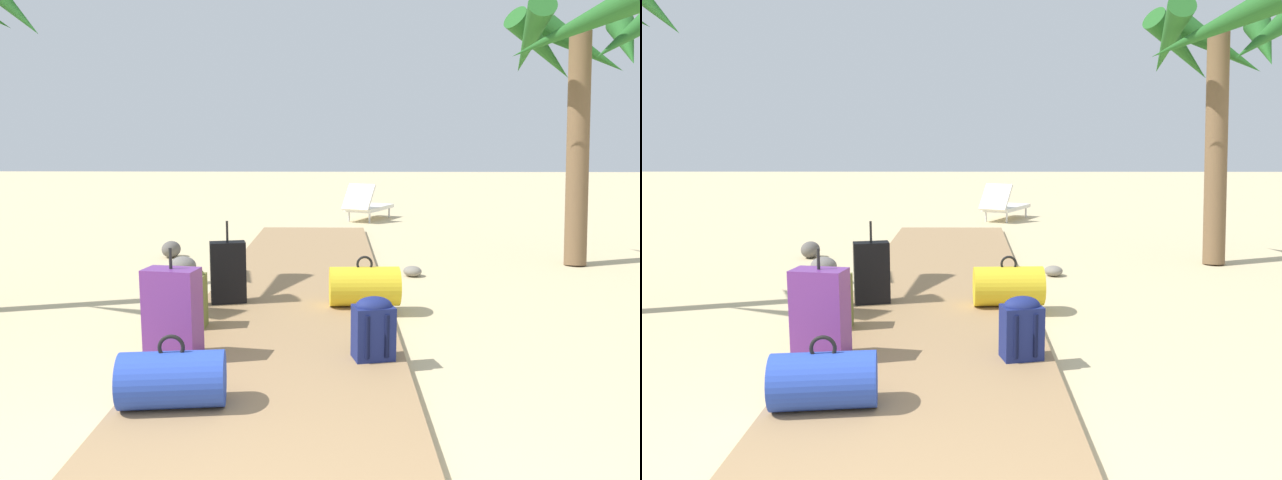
% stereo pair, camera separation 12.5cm
% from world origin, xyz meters
% --- Properties ---
extents(ground_plane, '(60.00, 60.00, 0.00)m').
position_xyz_m(ground_plane, '(0.00, 3.97, 0.00)').
color(ground_plane, '#CCB789').
extents(boardwalk, '(1.90, 9.91, 0.08)m').
position_xyz_m(boardwalk, '(0.00, 4.96, 0.04)').
color(boardwalk, '#9E7A51').
rests_on(boardwalk, ground).
extents(duffel_bag_blue, '(0.67, 0.42, 0.46)m').
position_xyz_m(duffel_bag_blue, '(-0.58, 1.88, 0.26)').
color(duffel_bag_blue, '#2847B7').
rests_on(duffel_bag_blue, boardwalk).
extents(suitcase_black, '(0.39, 0.26, 0.83)m').
position_xyz_m(suitcase_black, '(-0.67, 4.37, 0.39)').
color(suitcase_black, black).
rests_on(suitcase_black, boardwalk).
extents(suitcase_purple, '(0.43, 0.29, 0.84)m').
position_xyz_m(suitcase_purple, '(-0.79, 2.72, 0.42)').
color(suitcase_purple, '#6B2D84').
rests_on(suitcase_purple, boardwalk).
extents(duffel_bag_yellow, '(0.71, 0.43, 0.50)m').
position_xyz_m(duffel_bag_yellow, '(0.70, 4.27, 0.28)').
color(duffel_bag_yellow, gold).
rests_on(duffel_bag_yellow, boardwalk).
extents(backpack_navy, '(0.33, 0.27, 0.48)m').
position_xyz_m(backpack_navy, '(0.70, 2.76, 0.33)').
color(backpack_navy, navy).
rests_on(backpack_navy, boardwalk).
extents(backpack_olive, '(0.30, 0.23, 0.54)m').
position_xyz_m(backpack_olive, '(-0.86, 3.51, 0.37)').
color(backpack_olive, olive).
rests_on(backpack_olive, boardwalk).
extents(palm_tree_near_right, '(2.20, 2.35, 3.54)m').
position_xyz_m(palm_tree_near_right, '(3.64, 6.89, 2.73)').
color(palm_tree_near_right, brown).
rests_on(palm_tree_near_right, ground).
extents(lounge_chair, '(1.21, 1.62, 0.81)m').
position_xyz_m(lounge_chair, '(1.10, 11.68, 0.33)').
color(lounge_chair, white).
rests_on(lounge_chair, ground).
extents(rock_right_mid, '(0.32, 0.32, 0.13)m').
position_xyz_m(rock_right_mid, '(1.40, 6.00, 0.07)').
color(rock_right_mid, gray).
rests_on(rock_right_mid, ground).
extents(rock_left_mid, '(0.28, 0.35, 0.24)m').
position_xyz_m(rock_left_mid, '(-2.01, 7.21, 0.12)').
color(rock_left_mid, '#5B5651').
rests_on(rock_left_mid, ground).
extents(rock_left_far, '(0.48, 0.47, 0.24)m').
position_xyz_m(rock_left_far, '(-1.55, 6.03, 0.12)').
color(rock_left_far, slate).
rests_on(rock_left_far, ground).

